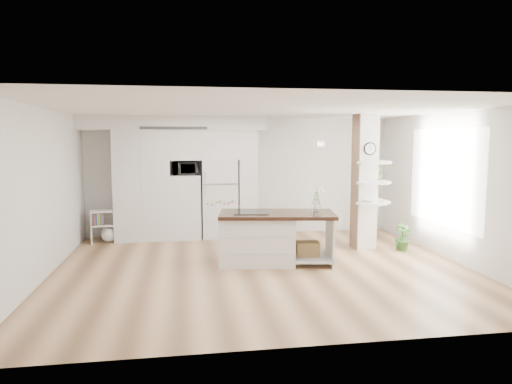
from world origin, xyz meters
TOP-DOWN VIEW (x-y plane):
  - floor at (0.00, 0.00)m, footprint 7.00×6.00m
  - room at (0.00, 0.00)m, footprint 7.04×6.04m
  - cabinet_wall at (-1.45, 2.67)m, footprint 4.00×0.71m
  - refrigerator at (-0.53, 2.68)m, footprint 0.78×0.69m
  - column at (2.38, 1.13)m, footprint 0.69×0.90m
  - window at (3.48, 0.30)m, footprint 0.00×2.40m
  - pendant_light at (1.70, 0.15)m, footprint 0.12×0.12m
  - kitchen_island at (0.09, 0.36)m, footprint 2.14×1.26m
  - bookshelf at (-2.97, 2.50)m, footprint 0.64×0.44m
  - floor_plant_a at (3.00, 0.79)m, footprint 0.27×0.22m
  - floor_plant_b at (3.00, 0.91)m, footprint 0.30×0.30m
  - microwave at (-1.27, 2.62)m, footprint 0.54×0.37m
  - shelf_plant at (2.63, 1.30)m, footprint 0.27×0.23m
  - decor_bowl at (2.30, 0.90)m, footprint 0.22×0.22m

SIDE VIEW (x-z plane):
  - floor at x=0.00m, z-range -0.01..0.01m
  - floor_plant_a at x=3.00m, z-range 0.00..0.47m
  - floor_plant_b at x=3.00m, z-range 0.00..0.52m
  - bookshelf at x=-2.97m, z-range -0.04..0.65m
  - kitchen_island at x=0.09m, z-range -0.27..1.21m
  - refrigerator at x=-0.53m, z-range 0.00..1.75m
  - decor_bowl at x=2.30m, z-range 0.98..1.03m
  - column at x=2.38m, z-range 0.00..2.70m
  - window at x=3.48m, z-range 0.30..2.70m
  - cabinet_wall at x=-1.45m, z-range 0.16..2.86m
  - shelf_plant at x=2.63m, z-range 1.38..1.67m
  - microwave at x=-1.27m, z-range 1.42..1.72m
  - room at x=0.00m, z-range 0.50..3.22m
  - pendant_light at x=1.70m, z-range 2.07..2.17m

